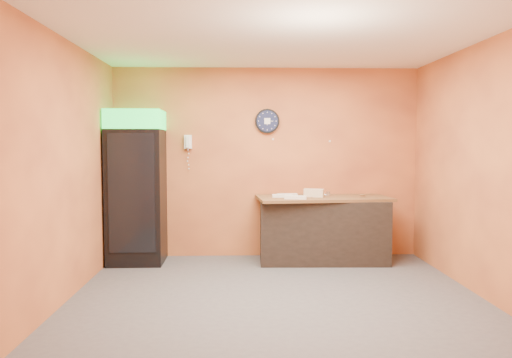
{
  "coord_description": "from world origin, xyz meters",
  "views": [
    {
      "loc": [
        -0.4,
        -5.42,
        1.68
      ],
      "look_at": [
        -0.2,
        0.6,
        1.25
      ],
      "focal_mm": 35.0,
      "sensor_mm": 36.0,
      "label": 1
    }
  ],
  "objects": [
    {
      "name": "wall_clock",
      "position": [
        0.01,
        1.97,
        2.02
      ],
      "size": [
        0.36,
        0.06,
        0.36
      ],
      "color": "black",
      "rests_on": "back_wall"
    },
    {
      "name": "wrapped_sandwich_right",
      "position": [
        0.28,
        1.63,
        0.95
      ],
      "size": [
        0.3,
        0.14,
        0.04
      ],
      "primitive_type": "cube",
      "rotation": [
        0.0,
        0.0,
        0.12
      ],
      "color": "silver",
      "rests_on": "butcher_paper"
    },
    {
      "name": "floor",
      "position": [
        0.0,
        0.0,
        0.0
      ],
      "size": [
        4.5,
        4.5,
        0.0
      ],
      "primitive_type": "plane",
      "color": "#47474C",
      "rests_on": "ground"
    },
    {
      "name": "beverage_cooler",
      "position": [
        -1.85,
        1.6,
        1.05
      ],
      "size": [
        0.76,
        0.78,
        2.15
      ],
      "rotation": [
        0.0,
        0.0,
        0.01
      ],
      "color": "black",
      "rests_on": "floor"
    },
    {
      "name": "sub_roll_stack",
      "position": [
        0.65,
        1.54,
        0.99
      ],
      "size": [
        0.29,
        0.19,
        0.12
      ],
      "rotation": [
        0.0,
        0.0,
        -0.37
      ],
      "color": "beige",
      "rests_on": "butcher_paper"
    },
    {
      "name": "back_wall",
      "position": [
        0.0,
        2.0,
        1.4
      ],
      "size": [
        4.5,
        0.02,
        2.8
      ],
      "primitive_type": "cube",
      "color": "orange",
      "rests_on": "floor"
    },
    {
      "name": "butcher_paper",
      "position": [
        0.79,
        1.6,
        0.91
      ],
      "size": [
        1.92,
        1.03,
        0.04
      ],
      "primitive_type": "cube",
      "rotation": [
        0.0,
        0.0,
        0.09
      ],
      "color": "brown",
      "rests_on": "prep_counter"
    },
    {
      "name": "prep_counter",
      "position": [
        0.79,
        1.6,
        0.45
      ],
      "size": [
        1.8,
        0.84,
        0.89
      ],
      "primitive_type": "cube",
      "rotation": [
        0.0,
        0.0,
        -0.03
      ],
      "color": "black",
      "rests_on": "floor"
    },
    {
      "name": "left_wall",
      "position": [
        -2.25,
        0.0,
        1.4
      ],
      "size": [
        0.02,
        4.0,
        2.8
      ],
      "primitive_type": "cube",
      "color": "orange",
      "rests_on": "floor"
    },
    {
      "name": "wrapped_sandwich_mid",
      "position": [
        0.37,
        1.31,
        0.95
      ],
      "size": [
        0.32,
        0.18,
        0.04
      ],
      "primitive_type": "cube",
      "rotation": [
        0.0,
        0.0,
        -0.21
      ],
      "color": "silver",
      "rests_on": "butcher_paper"
    },
    {
      "name": "wrapped_sandwich_left",
      "position": [
        0.2,
        1.54,
        0.95
      ],
      "size": [
        0.28,
        0.11,
        0.04
      ],
      "primitive_type": "cube",
      "rotation": [
        0.0,
        0.0,
        -0.0
      ],
      "color": "silver",
      "rests_on": "butcher_paper"
    },
    {
      "name": "ceiling",
      "position": [
        0.0,
        0.0,
        2.8
      ],
      "size": [
        4.5,
        4.0,
        0.02
      ],
      "primitive_type": "cube",
      "color": "white",
      "rests_on": "back_wall"
    },
    {
      "name": "right_wall",
      "position": [
        2.25,
        0.0,
        1.4
      ],
      "size": [
        0.02,
        4.0,
        2.8
      ],
      "primitive_type": "cube",
      "color": "orange",
      "rests_on": "floor"
    },
    {
      "name": "kitchen_tool",
      "position": [
        0.89,
        1.75,
        0.96
      ],
      "size": [
        0.06,
        0.06,
        0.06
      ],
      "primitive_type": "cylinder",
      "color": "silver",
      "rests_on": "butcher_paper"
    },
    {
      "name": "wall_phone",
      "position": [
        -1.15,
        1.95,
        1.71
      ],
      "size": [
        0.11,
        0.1,
        0.2
      ],
      "color": "white",
      "rests_on": "back_wall"
    }
  ]
}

